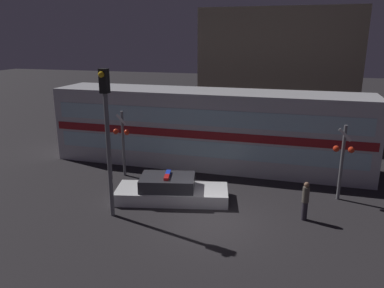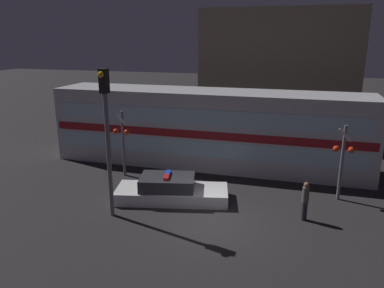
{
  "view_description": "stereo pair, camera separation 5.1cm",
  "coord_description": "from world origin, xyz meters",
  "px_view_note": "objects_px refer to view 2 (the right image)",
  "views": [
    {
      "loc": [
        2.85,
        -12.95,
        6.98
      ],
      "look_at": [
        -2.01,
        4.16,
        1.88
      ],
      "focal_mm": 35.0,
      "sensor_mm": 36.0,
      "label": 1
    },
    {
      "loc": [
        2.9,
        -12.94,
        6.98
      ],
      "look_at": [
        -2.01,
        4.16,
        1.88
      ],
      "focal_mm": 35.0,
      "sensor_mm": 36.0,
      "label": 2
    }
  ],
  "objects_px": {
    "crossing_signal_near": "(342,158)",
    "police_car": "(171,190)",
    "pedestrian": "(305,201)",
    "train": "(208,128)",
    "traffic_light_corner": "(107,128)"
  },
  "relations": [
    {
      "from": "train",
      "to": "crossing_signal_near",
      "type": "xyz_separation_m",
      "value": [
        6.75,
        -3.16,
        -0.12
      ]
    },
    {
      "from": "police_car",
      "to": "pedestrian",
      "type": "bearing_deg",
      "value": -16.05
    },
    {
      "from": "crossing_signal_near",
      "to": "train",
      "type": "bearing_deg",
      "value": 154.88
    },
    {
      "from": "train",
      "to": "police_car",
      "type": "height_order",
      "value": "train"
    },
    {
      "from": "pedestrian",
      "to": "train",
      "type": "bearing_deg",
      "value": 133.46
    },
    {
      "from": "crossing_signal_near",
      "to": "police_car",
      "type": "bearing_deg",
      "value": -163.9
    },
    {
      "from": "pedestrian",
      "to": "traffic_light_corner",
      "type": "xyz_separation_m",
      "value": [
        -7.48,
        -1.73,
        2.82
      ]
    },
    {
      "from": "police_car",
      "to": "pedestrian",
      "type": "xyz_separation_m",
      "value": [
        5.69,
        -0.34,
        0.38
      ]
    },
    {
      "from": "train",
      "to": "police_car",
      "type": "distance_m",
      "value": 5.5
    },
    {
      "from": "pedestrian",
      "to": "crossing_signal_near",
      "type": "height_order",
      "value": "crossing_signal_near"
    },
    {
      "from": "police_car",
      "to": "traffic_light_corner",
      "type": "height_order",
      "value": "traffic_light_corner"
    },
    {
      "from": "train",
      "to": "police_car",
      "type": "bearing_deg",
      "value": -94.48
    },
    {
      "from": "crossing_signal_near",
      "to": "traffic_light_corner",
      "type": "distance_m",
      "value": 10.0
    },
    {
      "from": "police_car",
      "to": "crossing_signal_near",
      "type": "xyz_separation_m",
      "value": [
        7.16,
        2.07,
        1.53
      ]
    },
    {
      "from": "crossing_signal_near",
      "to": "traffic_light_corner",
      "type": "height_order",
      "value": "traffic_light_corner"
    }
  ]
}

